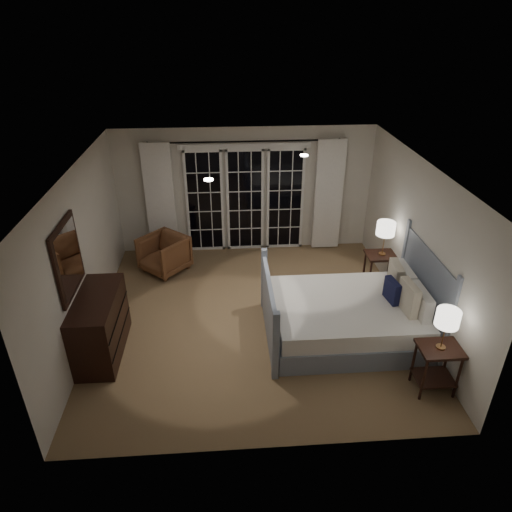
{
  "coord_description": "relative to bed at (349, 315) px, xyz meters",
  "views": [
    {
      "loc": [
        -0.4,
        -6.01,
        4.41
      ],
      "look_at": [
        0.05,
        0.16,
        1.05
      ],
      "focal_mm": 32.0,
      "sensor_mm": 36.0,
      "label": 1
    }
  ],
  "objects": [
    {
      "name": "wall_back",
      "position": [
        -1.41,
        3.02,
        0.91
      ],
      "size": [
        5.0,
        0.02,
        2.5
      ],
      "primitive_type": "cube",
      "color": "silver",
      "rests_on": "floor"
    },
    {
      "name": "curtain_rod",
      "position": [
        -1.41,
        2.92,
        1.91
      ],
      "size": [
        3.5,
        0.03,
        0.03
      ],
      "primitive_type": "cylinder",
      "rotation": [
        0.0,
        1.57,
        0.0
      ],
      "color": "black",
      "rests_on": "wall_back"
    },
    {
      "name": "lamp_right",
      "position": [
        0.86,
        1.25,
        0.83
      ],
      "size": [
        0.31,
        0.31,
        0.6
      ],
      "color": "#AA7744",
      "rests_on": "nightstand_right"
    },
    {
      "name": "mirror",
      "position": [
        -3.88,
        -0.14,
        1.21
      ],
      "size": [
        0.05,
        0.85,
        1.0
      ],
      "color": "black",
      "rests_on": "wall_left"
    },
    {
      "name": "bed",
      "position": [
        0.0,
        0.0,
        0.0
      ],
      "size": [
        2.37,
        1.71,
        1.39
      ],
      "color": "gray",
      "rests_on": "floor"
    },
    {
      "name": "nightstand_right",
      "position": [
        0.86,
        1.25,
        0.11
      ],
      "size": [
        0.53,
        0.43,
        0.69
      ],
      "color": "black",
      "rests_on": "floor"
    },
    {
      "name": "lamp_left",
      "position": [
        0.81,
        -1.21,
        0.79
      ],
      "size": [
        0.29,
        0.29,
        0.56
      ],
      "color": "#AA7744",
      "rests_on": "nightstand_left"
    },
    {
      "name": "curtain_right",
      "position": [
        0.24,
        2.9,
        0.81
      ],
      "size": [
        0.55,
        0.1,
        2.25
      ],
      "primitive_type": "cube",
      "color": "white",
      "rests_on": "curtain_rod"
    },
    {
      "name": "floor",
      "position": [
        -1.41,
        0.52,
        -0.34
      ],
      "size": [
        5.0,
        5.0,
        0.0
      ],
      "primitive_type": "plane",
      "color": "olive",
      "rests_on": "ground"
    },
    {
      "name": "wall_right",
      "position": [
        1.09,
        0.52,
        0.91
      ],
      "size": [
        0.02,
        5.0,
        2.5
      ],
      "primitive_type": "cube",
      "color": "silver",
      "rests_on": "floor"
    },
    {
      "name": "dresser",
      "position": [
        -3.64,
        -0.14,
        0.12
      ],
      "size": [
        0.56,
        1.31,
        0.93
      ],
      "color": "black",
      "rests_on": "floor"
    },
    {
      "name": "armchair",
      "position": [
        -2.99,
        2.17,
        0.01
      ],
      "size": [
        1.07,
        1.07,
        0.7
      ],
      "primitive_type": "imported",
      "rotation": [
        0.0,
        0.0,
        -0.73
      ],
      "color": "brown",
      "rests_on": "floor"
    },
    {
      "name": "wall_left",
      "position": [
        -3.91,
        0.52,
        0.91
      ],
      "size": [
        0.02,
        5.0,
        2.5
      ],
      "primitive_type": "cube",
      "color": "silver",
      "rests_on": "floor"
    },
    {
      "name": "french_doors",
      "position": [
        -1.41,
        2.98,
        0.75
      ],
      "size": [
        2.5,
        0.04,
        2.2
      ],
      "color": "black",
      "rests_on": "wall_back"
    },
    {
      "name": "ceiling",
      "position": [
        -1.41,
        0.52,
        2.16
      ],
      "size": [
        5.0,
        5.0,
        0.0
      ],
      "primitive_type": "plane",
      "rotation": [
        3.14,
        0.0,
        0.0
      ],
      "color": "white",
      "rests_on": "wall_back"
    },
    {
      "name": "nightstand_left",
      "position": [
        0.81,
        -1.21,
        0.11
      ],
      "size": [
        0.53,
        0.42,
        0.69
      ],
      "color": "black",
      "rests_on": "floor"
    },
    {
      "name": "downlight_b",
      "position": [
        -2.01,
        0.12,
        2.15
      ],
      "size": [
        0.12,
        0.12,
        0.01
      ],
      "primitive_type": "cylinder",
      "color": "white",
      "rests_on": "ceiling"
    },
    {
      "name": "wall_front",
      "position": [
        -1.41,
        -1.98,
        0.91
      ],
      "size": [
        5.0,
        0.02,
        2.5
      ],
      "primitive_type": "cube",
      "color": "silver",
      "rests_on": "floor"
    },
    {
      "name": "downlight_a",
      "position": [
        -0.61,
        1.12,
        2.15
      ],
      "size": [
        0.12,
        0.12,
        0.01
      ],
      "primitive_type": "cylinder",
      "color": "white",
      "rests_on": "ceiling"
    },
    {
      "name": "curtain_left",
      "position": [
        -3.06,
        2.9,
        0.81
      ],
      "size": [
        0.55,
        0.1,
        2.25
      ],
      "primitive_type": "cube",
      "color": "white",
      "rests_on": "curtain_rod"
    }
  ]
}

